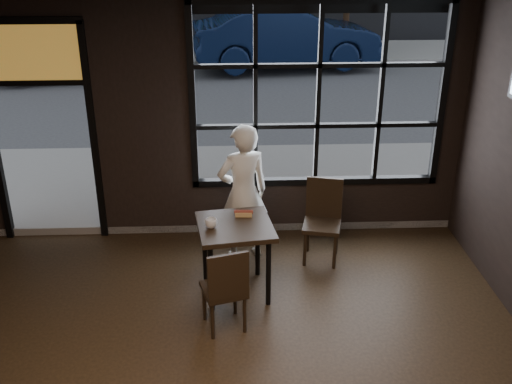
{
  "coord_description": "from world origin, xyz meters",
  "views": [
    {
      "loc": [
        0.16,
        -3.41,
        3.7
      ],
      "look_at": [
        0.4,
        2.2,
        1.15
      ],
      "focal_mm": 42.0,
      "sensor_mm": 36.0,
      "label": 1
    }
  ],
  "objects_px": {
    "cafe_table": "(235,258)",
    "man": "(243,193)",
    "chair_near": "(224,287)",
    "navy_car": "(286,36)"
  },
  "relations": [
    {
      "from": "chair_near",
      "to": "navy_car",
      "type": "distance_m",
      "value": 11.33
    },
    {
      "from": "cafe_table",
      "to": "man",
      "type": "relative_size",
      "value": 0.5
    },
    {
      "from": "cafe_table",
      "to": "navy_car",
      "type": "relative_size",
      "value": 0.17
    },
    {
      "from": "cafe_table",
      "to": "man",
      "type": "xyz_separation_m",
      "value": [
        0.1,
        0.75,
        0.42
      ]
    },
    {
      "from": "man",
      "to": "navy_car",
      "type": "height_order",
      "value": "navy_car"
    },
    {
      "from": "chair_near",
      "to": "man",
      "type": "distance_m",
      "value": 1.43
    },
    {
      "from": "cafe_table",
      "to": "navy_car",
      "type": "bearing_deg",
      "value": 73.85
    },
    {
      "from": "chair_near",
      "to": "navy_car",
      "type": "bearing_deg",
      "value": -114.25
    },
    {
      "from": "cafe_table",
      "to": "navy_car",
      "type": "xyz_separation_m",
      "value": [
        1.48,
        10.6,
        0.5
      ]
    },
    {
      "from": "cafe_table",
      "to": "man",
      "type": "distance_m",
      "value": 0.87
    }
  ]
}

